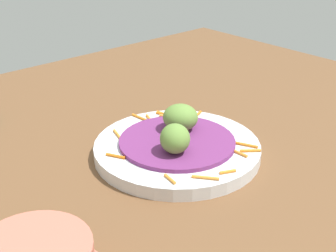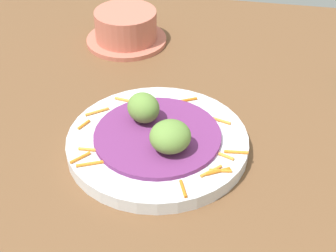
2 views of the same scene
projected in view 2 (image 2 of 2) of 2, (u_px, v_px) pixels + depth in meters
table_surface at (133, 173)px, 68.00cm from camera, size 110.00×110.00×2.00cm
main_plate at (158, 143)px, 69.81cm from camera, size 24.62×24.62×1.91cm
cabbage_bed at (157, 136)px, 69.03cm from camera, size 17.19×17.19×0.62cm
carrot_garnish at (161, 144)px, 67.83cm from camera, size 20.69×23.49×0.40cm
guac_scoop_left at (170, 137)px, 65.17cm from camera, size 7.34×7.38×4.03cm
guac_scoop_center at (145, 108)px, 70.02cm from camera, size 6.27×6.34×4.13cm
terracotta_bowl at (126, 28)px, 92.67cm from camera, size 14.62×14.62×6.02cm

